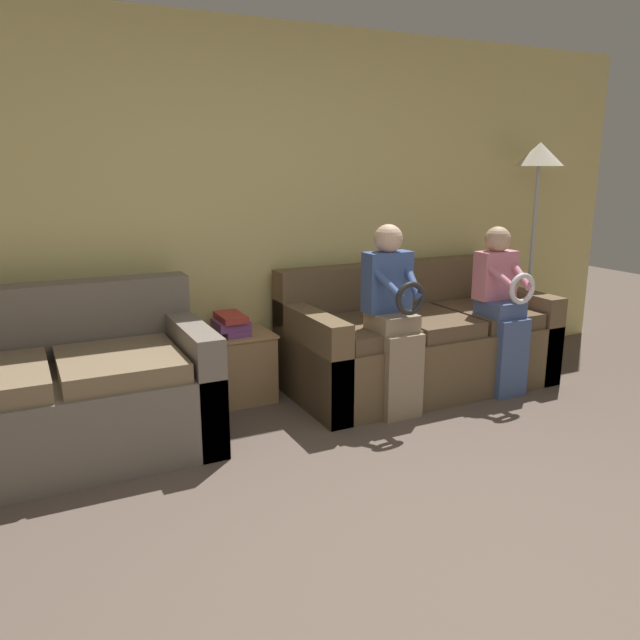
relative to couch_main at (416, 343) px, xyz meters
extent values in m
plane|color=brown|center=(-1.14, -2.25, -0.32)|extent=(14.00, 14.00, 0.00)
cube|color=#DBCC7F|center=(-1.14, 0.52, 0.95)|extent=(6.92, 0.06, 2.55)
cube|color=brown|center=(0.00, -0.04, -0.10)|extent=(1.93, 0.94, 0.45)
cube|color=brown|center=(0.00, 0.33, 0.34)|extent=(1.93, 0.20, 0.43)
cube|color=brown|center=(-0.89, -0.04, 0.01)|extent=(0.16, 0.94, 0.66)
cube|color=brown|center=(0.89, -0.04, 0.01)|extent=(0.16, 0.94, 0.66)
cube|color=brown|center=(-0.54, -0.14, 0.18)|extent=(0.51, 0.70, 0.11)
cube|color=brown|center=(0.00, -0.14, 0.18)|extent=(0.51, 0.70, 0.11)
cube|color=brown|center=(0.54, -0.14, 0.18)|extent=(0.51, 0.70, 0.11)
cube|color=#70665B|center=(-2.49, -0.11, -0.09)|extent=(1.70, 0.94, 0.47)
cube|color=#70665B|center=(-2.49, 0.26, 0.38)|extent=(1.70, 0.20, 0.45)
cube|color=#70665B|center=(-1.72, -0.11, 0.03)|extent=(0.16, 0.94, 0.70)
cube|color=#7A664C|center=(-2.14, -0.21, 0.20)|extent=(0.65, 0.70, 0.11)
cube|color=gray|center=(-0.45, -0.51, -0.04)|extent=(0.27, 0.10, 0.56)
cube|color=gray|center=(-0.45, -0.37, 0.29)|extent=(0.27, 0.28, 0.11)
cube|color=#3D5693|center=(-0.45, -0.30, 0.54)|extent=(0.31, 0.14, 0.39)
sphere|color=#DBB293|center=(-0.45, -0.30, 0.82)|extent=(0.19, 0.19, 0.19)
torus|color=black|center=(-0.45, -0.57, 0.48)|extent=(0.21, 0.04, 0.21)
cylinder|color=#3D5693|center=(-0.55, -0.43, 0.57)|extent=(0.13, 0.31, 0.22)
cylinder|color=#3D5693|center=(-0.36, -0.43, 0.57)|extent=(0.13, 0.31, 0.22)
cube|color=#475B8E|center=(0.45, -0.51, -0.04)|extent=(0.25, 0.10, 0.56)
cube|color=#475B8E|center=(0.45, -0.37, 0.29)|extent=(0.25, 0.28, 0.11)
cube|color=#D17A8E|center=(0.45, -0.30, 0.52)|extent=(0.30, 0.14, 0.34)
sphere|color=tan|center=(0.45, -0.30, 0.77)|extent=(0.18, 0.18, 0.18)
torus|color=silver|center=(0.45, -0.57, 0.47)|extent=(0.22, 0.04, 0.22)
cylinder|color=#D17A8E|center=(0.36, -0.43, 0.54)|extent=(0.12, 0.31, 0.20)
cylinder|color=#D17A8E|center=(0.55, -0.43, 0.54)|extent=(0.12, 0.31, 0.20)
cube|color=#9E7A51|center=(-1.33, 0.27, -0.08)|extent=(0.52, 0.37, 0.48)
cube|color=tan|center=(-1.33, 0.27, 0.15)|extent=(0.54, 0.39, 0.02)
cube|color=#7A4284|center=(-1.32, 0.27, 0.18)|extent=(0.17, 0.27, 0.04)
cube|color=#7A4284|center=(-1.34, 0.27, 0.23)|extent=(0.22, 0.24, 0.06)
cube|color=#BC3833|center=(-1.34, 0.27, 0.28)|extent=(0.16, 0.29, 0.04)
cylinder|color=#2D2B28|center=(1.26, 0.17, -0.31)|extent=(0.26, 0.26, 0.02)
cylinder|color=#B7B7BC|center=(1.26, 0.17, 0.49)|extent=(0.03, 0.03, 1.57)
cone|color=beige|center=(1.26, 0.17, 1.37)|extent=(0.38, 0.38, 0.18)
camera|label=1|loc=(-2.61, -3.68, 1.28)|focal=35.00mm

